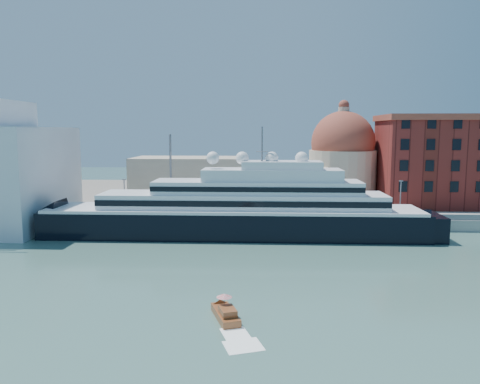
{
  "coord_description": "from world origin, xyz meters",
  "views": [
    {
      "loc": [
        0.41,
        -69.72,
        21.21
      ],
      "look_at": [
        -3.84,
        18.0,
        9.7
      ],
      "focal_mm": 35.0,
      "sensor_mm": 36.0,
      "label": 1
    }
  ],
  "objects": [
    {
      "name": "ground",
      "position": [
        0.0,
        0.0,
        0.0
      ],
      "size": [
        400.0,
        400.0,
        0.0
      ],
      "primitive_type": "plane",
      "color": "#386157",
      "rests_on": "ground"
    },
    {
      "name": "quay",
      "position": [
        0.0,
        34.0,
        1.25
      ],
      "size": [
        180.0,
        10.0,
        2.5
      ],
      "primitive_type": "cube",
      "color": "gray",
      "rests_on": "ground"
    },
    {
      "name": "land",
      "position": [
        0.0,
        75.0,
        1.0
      ],
      "size": [
        260.0,
        72.0,
        2.0
      ],
      "primitive_type": "cube",
      "color": "slate",
      "rests_on": "ground"
    },
    {
      "name": "quay_fence",
      "position": [
        0.0,
        29.5,
        3.1
      ],
      "size": [
        180.0,
        0.1,
        1.2
      ],
      "primitive_type": "cube",
      "color": "slate",
      "rests_on": "quay"
    },
    {
      "name": "superyacht",
      "position": [
        -7.95,
        23.0,
        4.44
      ],
      "size": [
        86.17,
        11.95,
        25.75
      ],
      "color": "black",
      "rests_on": "ground"
    },
    {
      "name": "service_barge",
      "position": [
        -49.34,
        21.22,
        0.86
      ],
      "size": [
        13.86,
        6.27,
        3.01
      ],
      "rotation": [
        0.0,
        0.0,
        0.14
      ],
      "color": "white",
      "rests_on": "ground"
    },
    {
      "name": "water_taxi",
      "position": [
        -3.66,
        -19.15,
        0.7
      ],
      "size": [
        3.92,
        6.47,
        2.92
      ],
      "rotation": [
        0.0,
        0.0,
        0.33
      ],
      "color": "brown",
      "rests_on": "ground"
    },
    {
      "name": "warehouse",
      "position": [
        52.0,
        52.0,
        13.79
      ],
      "size": [
        43.0,
        19.0,
        23.25
      ],
      "color": "maroon",
      "rests_on": "land"
    },
    {
      "name": "church",
      "position": [
        6.39,
        57.72,
        10.91
      ],
      "size": [
        66.0,
        18.0,
        25.5
      ],
      "color": "beige",
      "rests_on": "land"
    },
    {
      "name": "lamp_posts",
      "position": [
        -12.67,
        32.27,
        9.84
      ],
      "size": [
        120.8,
        2.4,
        18.0
      ],
      "color": "slate",
      "rests_on": "quay"
    }
  ]
}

